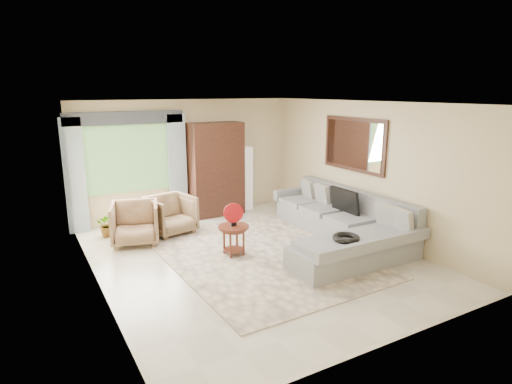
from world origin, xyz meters
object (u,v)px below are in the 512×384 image
coffee_table (234,240)px  floor_lamp (246,178)px  sectional_sofa (341,228)px  tv_screen (345,201)px  armchair_right (171,215)px  armoire (216,169)px  armchair_left (135,223)px  potted_plant (108,224)px

coffee_table → floor_lamp: (1.60, 2.54, 0.47)m
sectional_sofa → tv_screen: tv_screen is taller
tv_screen → armchair_right: 3.42m
coffee_table → floor_lamp: size_ratio=0.36×
floor_lamp → armoire: bearing=-175.7°
armchair_left → floor_lamp: floor_lamp is taller
sectional_sofa → tv_screen: 0.57m
tv_screen → armchair_right: tv_screen is taller
armchair_left → armchair_right: armchair_left is taller
armchair_left → armoire: armoire is taller
armchair_left → floor_lamp: size_ratio=0.57×
armchair_left → potted_plant: armchair_left is taller
potted_plant → tv_screen: bearing=-30.1°
sectional_sofa → coffee_table: sectional_sofa is taller
sectional_sofa → armoire: bearing=113.1°
armchair_left → potted_plant: size_ratio=1.79×
tv_screen → armchair_left: bearing=155.9°
sectional_sofa → coffee_table: bearing=168.3°
armchair_left → armoire: size_ratio=0.41×
sectional_sofa → potted_plant: sectional_sofa is taller
armchair_right → potted_plant: size_ratio=1.76×
coffee_table → potted_plant: coffee_table is taller
potted_plant → armoire: (2.49, 0.35, 0.81)m
tv_screen → potted_plant: 4.63m
potted_plant → floor_lamp: (3.29, 0.41, 0.51)m
sectional_sofa → tv_screen: bearing=42.5°
armchair_right → floor_lamp: (2.16, 0.86, 0.37)m
tv_screen → armchair_left: size_ratio=0.86×
sectional_sofa → armchair_left: size_ratio=4.02×
armchair_left → armoire: bearing=42.2°
armoire → sectional_sofa: bearing=-66.9°
coffee_table → potted_plant: bearing=128.4°
armchair_left → armchair_right: 0.80m
tv_screen → coffee_table: tv_screen is taller
potted_plant → armchair_right: bearing=-21.7°
tv_screen → coffee_table: 2.35m
sectional_sofa → potted_plant: 4.51m
potted_plant → armoire: bearing=7.9°
coffee_table → armchair_right: (-0.56, 1.68, 0.10)m
potted_plant → armoire: armoire is taller
potted_plant → sectional_sofa: bearing=-34.4°
tv_screen → potted_plant: (-3.99, 2.31, -0.48)m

